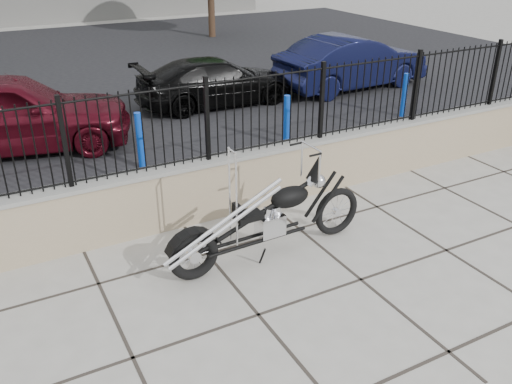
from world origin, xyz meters
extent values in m
plane|color=#99968E|center=(0.00, 0.00, 0.00)|extent=(90.00, 90.00, 0.00)
plane|color=black|center=(0.00, 12.50, 0.00)|extent=(30.00, 30.00, 0.00)
cube|color=gray|center=(0.00, 2.50, 0.48)|extent=(14.00, 0.36, 0.96)
cube|color=black|center=(0.00, 2.50, 1.56)|extent=(14.00, 0.08, 1.20)
imported|color=#470A15|center=(-3.36, 6.94, 0.79)|extent=(4.93, 2.79, 1.58)
imported|color=black|center=(1.57, 7.96, 0.59)|extent=(4.10, 1.72, 1.18)
imported|color=black|center=(5.56, 7.62, 0.73)|extent=(4.53, 1.82, 1.46)
cylinder|color=#0C4DBB|center=(-1.37, 4.86, 0.54)|extent=(0.15, 0.15, 1.08)
cylinder|color=blue|center=(1.66, 4.64, 0.52)|extent=(0.14, 0.14, 1.05)
cylinder|color=#0B26B1|center=(5.11, 4.96, 0.52)|extent=(0.16, 0.16, 1.04)
cylinder|color=#382619|center=(5.45, 16.98, 1.40)|extent=(0.28, 0.28, 2.79)
camera|label=1|loc=(-3.91, -4.45, 4.06)|focal=38.00mm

